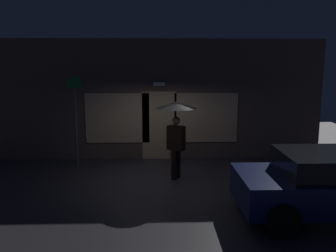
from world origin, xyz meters
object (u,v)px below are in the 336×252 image
(parked_car, at_px, (334,184))
(street_sign_post, at_px, (75,116))
(sidewalk_bollard, at_px, (174,155))
(person_with_umbrella, at_px, (176,119))

(parked_car, bearing_deg, street_sign_post, 148.17)
(sidewalk_bollard, bearing_deg, person_with_umbrella, -90.50)
(person_with_umbrella, xyz_separation_m, street_sign_post, (-2.92, 1.24, -0.07))
(parked_car, xyz_separation_m, street_sign_post, (-6.00, 3.76, 0.85))
(person_with_umbrella, height_order, parked_car, person_with_umbrella)
(street_sign_post, xyz_separation_m, sidewalk_bollard, (2.93, 0.14, -1.27))
(parked_car, relative_size, sidewalk_bollard, 6.79)
(person_with_umbrella, distance_m, sidewalk_bollard, 1.93)
(person_with_umbrella, height_order, sidewalk_bollard, person_with_umbrella)
(person_with_umbrella, bearing_deg, parked_car, -3.98)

